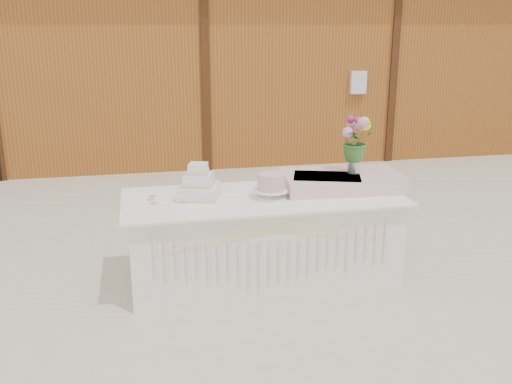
# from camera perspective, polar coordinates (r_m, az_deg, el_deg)

# --- Properties ---
(ground) EXTENTS (80.00, 80.00, 0.00)m
(ground) POSITION_cam_1_polar(r_m,az_deg,el_deg) (5.19, 0.68, -8.58)
(ground) COLOR beige
(ground) RESTS_ON ground
(barn) EXTENTS (12.60, 4.60, 3.30)m
(barn) POSITION_cam_1_polar(r_m,az_deg,el_deg) (10.64, -6.49, 13.66)
(barn) COLOR #9B4E20
(barn) RESTS_ON ground
(cake_table) EXTENTS (2.40, 1.00, 0.77)m
(cake_table) POSITION_cam_1_polar(r_m,az_deg,el_deg) (5.03, 0.71, -4.61)
(cake_table) COLOR white
(cake_table) RESTS_ON ground
(wedding_cake) EXTENTS (0.41, 0.41, 0.30)m
(wedding_cake) POSITION_cam_1_polar(r_m,az_deg,el_deg) (4.87, -5.75, 0.60)
(wedding_cake) COLOR white
(wedding_cake) RESTS_ON cake_table
(pink_cake_stand) EXTENTS (0.30, 0.30, 0.21)m
(pink_cake_stand) POSITION_cam_1_polar(r_m,az_deg,el_deg) (4.82, 1.52, 0.74)
(pink_cake_stand) COLOR white
(pink_cake_stand) RESTS_ON cake_table
(satin_runner) EXTENTS (1.10, 0.68, 0.13)m
(satin_runner) POSITION_cam_1_polar(r_m,az_deg,el_deg) (5.19, 8.54, 1.12)
(satin_runner) COLOR beige
(satin_runner) RESTS_ON cake_table
(flower_vase) EXTENTS (0.12, 0.12, 0.16)m
(flower_vase) POSITION_cam_1_polar(r_m,az_deg,el_deg) (5.20, 9.79, 2.78)
(flower_vase) COLOR silver
(flower_vase) RESTS_ON satin_runner
(bouquet) EXTENTS (0.42, 0.40, 0.37)m
(bouquet) POSITION_cam_1_polar(r_m,az_deg,el_deg) (5.15, 9.93, 5.64)
(bouquet) COLOR #3F702D
(bouquet) RESTS_ON flower_vase
(loose_flowers) EXTENTS (0.24, 0.34, 0.02)m
(loose_flowers) POSITION_cam_1_polar(r_m,az_deg,el_deg) (4.91, -10.61, -0.61)
(loose_flowers) COLOR pink
(loose_flowers) RESTS_ON cake_table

